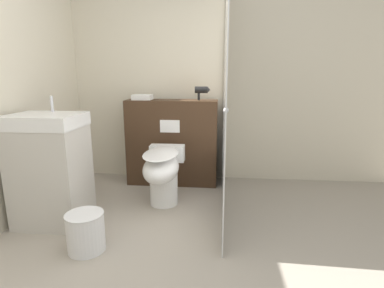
{
  "coord_description": "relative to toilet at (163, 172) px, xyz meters",
  "views": [
    {
      "loc": [
        0.34,
        -1.3,
        1.28
      ],
      "look_at": [
        0.08,
        1.4,
        0.65
      ],
      "focal_mm": 28.0,
      "sensor_mm": 36.0,
      "label": 1
    }
  ],
  "objects": [
    {
      "name": "wall_back",
      "position": [
        0.21,
        0.92,
        0.9
      ],
      "size": [
        8.0,
        0.06,
        2.5
      ],
      "color": "beige",
      "rests_on": "ground_plane"
    },
    {
      "name": "partition_panel",
      "position": [
        -0.01,
        0.66,
        0.14
      ],
      "size": [
        1.05,
        0.32,
        0.99
      ],
      "color": "#3D2819",
      "rests_on": "ground_plane"
    },
    {
      "name": "shower_glass",
      "position": [
        0.59,
        0.03,
        0.74
      ],
      "size": [
        0.04,
        1.73,
        2.19
      ],
      "color": "silver",
      "rests_on": "ground_plane"
    },
    {
      "name": "toilet",
      "position": [
        0.0,
        0.0,
        0.0
      ],
      "size": [
        0.36,
        0.7,
        0.56
      ],
      "color": "white",
      "rests_on": "ground_plane"
    },
    {
      "name": "sink_vanity",
      "position": [
        -0.89,
        -0.42,
        0.13
      ],
      "size": [
        0.57,
        0.47,
        1.1
      ],
      "color": "beige",
      "rests_on": "ground_plane"
    },
    {
      "name": "hair_drier",
      "position": [
        0.34,
        0.65,
        0.75
      ],
      "size": [
        0.17,
        0.07,
        0.15
      ],
      "color": "black",
      "rests_on": "partition_panel"
    },
    {
      "name": "folded_towel",
      "position": [
        -0.35,
        0.66,
        0.67
      ],
      "size": [
        0.21,
        0.18,
        0.06
      ],
      "color": "white",
      "rests_on": "partition_panel"
    },
    {
      "name": "waste_bin",
      "position": [
        -0.42,
        -0.83,
        -0.21
      ],
      "size": [
        0.28,
        0.28,
        0.29
      ],
      "color": "silver",
      "rests_on": "ground_plane"
    }
  ]
}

